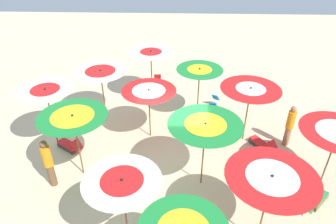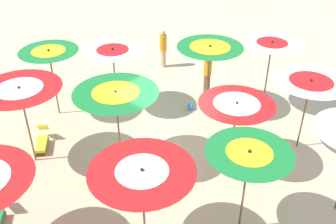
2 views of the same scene
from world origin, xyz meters
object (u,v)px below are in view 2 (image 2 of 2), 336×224
beach_umbrella_4 (236,108)px  beach_umbrella_7 (116,97)px  beach_umbrella_5 (210,52)px  beach_umbrella_6 (142,177)px  lounger_5 (250,105)px  beach_umbrella_1 (310,86)px  beach_umbrella_2 (271,48)px  beach_umbrella_10 (20,93)px  beachgoer_2 (163,48)px  lounger_3 (42,141)px  beach_umbrella_11 (50,57)px  beach_umbrella_8 (113,55)px  beachgoer_1 (207,72)px  beach_ball (191,107)px  beach_umbrella_3 (248,159)px

beach_umbrella_4 → beach_umbrella_7: bearing=126.9°
beach_umbrella_5 → beach_umbrella_6: (-5.91, -2.16, -0.08)m
beach_umbrella_7 → lounger_5: size_ratio=2.17×
beach_umbrella_1 → beach_umbrella_2: (1.51, 1.92, 0.15)m
beach_umbrella_10 → beachgoer_2: bearing=7.1°
lounger_5 → beach_umbrella_5: bearing=157.3°
beach_umbrella_4 → beach_umbrella_10: bearing=125.5°
lounger_3 → beach_umbrella_6: bearing=33.7°
beach_umbrella_10 → lounger_5: beach_umbrella_10 is taller
beach_umbrella_11 → lounger_3: beach_umbrella_11 is taller
beach_umbrella_8 → beach_umbrella_11: size_ratio=0.96×
beach_umbrella_10 → beach_umbrella_6: bearing=-94.6°
beach_umbrella_6 → beachgoer_2: (7.68, 5.53, -1.28)m
beach_umbrella_11 → beachgoer_1: 5.60m
beachgoer_2 → beach_ball: 3.74m
beach_umbrella_7 → beach_umbrella_5: bearing=-4.5°
beach_umbrella_10 → lounger_3: 2.18m
beach_umbrella_4 → beach_ball: (1.78, 2.66, -1.84)m
beach_umbrella_4 → beach_umbrella_1: bearing=-30.2°
beach_umbrella_4 → beach_umbrella_3: bearing=-145.0°
beach_umbrella_4 → beach_umbrella_7: beach_umbrella_7 is taller
beach_umbrella_5 → beach_umbrella_8: (-1.94, 2.56, -0.09)m
beach_umbrella_1 → beach_umbrella_4: (-2.07, 1.20, -0.18)m
beach_umbrella_8 → beach_umbrella_7: bearing=-133.9°
beach_umbrella_7 → beach_ball: bearing=1.5°
beach_umbrella_1 → beach_umbrella_8: size_ratio=1.01×
lounger_3 → beach_ball: bearing=106.4°
beach_umbrella_4 → beachgoer_1: 4.24m
beach_umbrella_1 → beach_umbrella_3: size_ratio=0.98×
beach_umbrella_11 → lounger_3: (-1.58, -1.14, -1.96)m
beach_umbrella_1 → beach_umbrella_5: size_ratio=0.96×
beach_umbrella_1 → beach_umbrella_4: 2.40m
beach_umbrella_3 → lounger_5: size_ratio=2.11×
beach_umbrella_11 → lounger_5: size_ratio=2.13×
beach_umbrella_2 → beach_umbrella_7: bearing=161.5°
beachgoer_2 → beach_umbrella_6: bearing=60.7°
beach_umbrella_2 → beach_umbrella_5: (-1.41, 1.52, -0.08)m
beach_umbrella_4 → lounger_3: (-2.83, 5.07, -1.75)m
beachgoer_1 → beachgoer_2: bearing=-78.9°
beach_umbrella_4 → beach_ball: bearing=56.2°
beach_umbrella_4 → beach_umbrella_11: (-1.25, 6.22, 0.22)m
lounger_5 → beachgoer_2: size_ratio=0.70×
beach_umbrella_11 → beach_umbrella_2: bearing=-48.7°
beach_umbrella_7 → beach_umbrella_10: 2.59m
beach_umbrella_3 → beach_umbrella_8: bearing=70.5°
beach_umbrella_4 → beachgoer_1: bearing=42.8°
beach_umbrella_2 → beach_umbrella_7: (-5.50, 1.84, -0.01)m
beachgoer_1 → beach_umbrella_8: bearing=-6.3°
beach_umbrella_2 → beach_umbrella_10: bearing=150.1°
beach_umbrella_3 → lounger_3: bearing=97.8°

